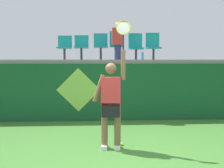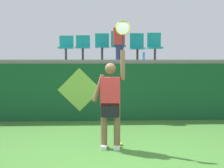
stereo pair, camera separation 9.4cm
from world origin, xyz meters
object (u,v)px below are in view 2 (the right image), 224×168
stadium_chair_5 (155,45)px  tennis_player (111,101)px  tennis_ball (121,144)px  stadium_chair_1 (83,46)px  stadium_chair_2 (102,45)px  water_bottle (144,56)px  spectator_0 (119,40)px  stadium_chair_4 (137,46)px  stadium_chair_0 (66,46)px  stadium_chair_3 (118,44)px

stadium_chair_5 → tennis_player: bearing=-114.2°
tennis_ball → stadium_chair_1: 3.99m
tennis_ball → stadium_chair_2: 3.90m
water_bottle → tennis_player: bearing=-110.9°
tennis_player → tennis_ball: 0.98m
stadium_chair_5 → spectator_0: 1.26m
water_bottle → stadium_chair_5: stadium_chair_5 is taller
tennis_player → spectator_0: spectator_0 is taller
spectator_0 → stadium_chair_4: bearing=36.9°
water_bottle → stadium_chair_0: bearing=168.2°
tennis_ball → spectator_0: 3.60m
tennis_player → stadium_chair_0: stadium_chair_0 is taller
stadium_chair_2 → stadium_chair_4: stadium_chair_4 is taller
stadium_chair_1 → stadium_chair_0: bearing=180.0°
tennis_ball → stadium_chair_1: (-0.98, 3.18, 2.20)m
tennis_player → stadium_chair_5: size_ratio=2.93×
stadium_chair_0 → tennis_ball: bearing=-64.7°
tennis_player → water_bottle: size_ratio=11.14×
stadium_chair_1 → stadium_chair_3: 1.11m
stadium_chair_0 → stadium_chair_1: size_ratio=0.98×
stadium_chair_0 → stadium_chair_2: bearing=0.2°
tennis_ball → tennis_player: bearing=-141.4°
spectator_0 → stadium_chair_0: bearing=164.8°
stadium_chair_2 → spectator_0: spectator_0 is taller
stadium_chair_1 → stadium_chair_3: size_ratio=0.85×
tennis_ball → stadium_chair_0: stadium_chair_0 is taller
stadium_chair_1 → stadium_chair_5: stadium_chair_5 is taller
stadium_chair_5 → stadium_chair_3: bearing=-179.9°
stadium_chair_0 → stadium_chair_5: (2.80, 0.01, 0.04)m
stadium_chair_0 → stadium_chair_3: 1.64m
tennis_ball → water_bottle: size_ratio=0.29×
water_bottle → stadium_chair_1: size_ratio=0.29×
stadium_chair_1 → stadium_chair_5: (2.27, 0.01, 0.03)m
stadium_chair_1 → tennis_ball: bearing=-72.9°
stadium_chair_2 → stadium_chair_3: stadium_chair_3 is taller
stadium_chair_2 → stadium_chair_3: (0.50, 0.01, 0.04)m
stadium_chair_5 → tennis_ball: bearing=-112.1°
tennis_player → stadium_chair_3: (0.35, 3.37, 1.33)m
tennis_ball → stadium_chair_3: (0.13, 3.19, 2.26)m
stadium_chair_1 → spectator_0: bearing=-21.9°
stadium_chair_5 → water_bottle: bearing=-129.9°
stadium_chair_5 → spectator_0: bearing=-158.6°
stadium_chair_1 → stadium_chair_5: size_ratio=0.89×
water_bottle → spectator_0: spectator_0 is taller
tennis_ball → stadium_chair_4: bearing=77.0°
stadium_chair_2 → stadium_chair_3: bearing=0.6°
tennis_ball → stadium_chair_2: size_ratio=0.08×
water_bottle → stadium_chair_4: 0.62m
stadium_chair_2 → stadium_chair_5: (1.67, 0.01, -0.00)m
spectator_0 → water_bottle: bearing=-3.9°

